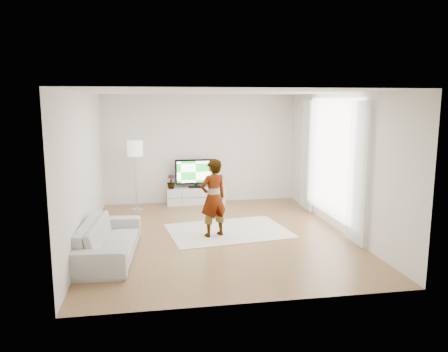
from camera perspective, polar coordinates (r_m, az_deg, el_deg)
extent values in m
plane|color=#9E7647|center=(8.77, -0.71, -7.73)|extent=(6.00, 6.00, 0.00)
plane|color=white|center=(8.36, -0.75, 10.89)|extent=(6.00, 6.00, 0.00)
cube|color=silver|center=(8.44, -17.75, 0.88)|extent=(0.02, 6.00, 2.80)
cube|color=silver|center=(9.18, 14.89, 1.70)|extent=(0.02, 6.00, 2.80)
cube|color=silver|center=(11.40, -3.07, 3.53)|extent=(5.00, 0.02, 2.80)
cube|color=silver|center=(5.56, 4.07, -3.12)|extent=(5.00, 0.02, 2.80)
cube|color=white|center=(9.43, 14.04, 2.25)|extent=(0.01, 2.60, 2.50)
cube|color=white|center=(8.25, 17.10, 0.36)|extent=(0.04, 0.70, 2.60)
cube|color=white|center=(10.61, 10.83, 2.63)|extent=(0.04, 0.70, 2.60)
cube|color=white|center=(11.35, -3.67, -2.59)|extent=(1.50, 0.42, 0.42)
cube|color=black|center=(11.14, -3.55, -2.82)|extent=(1.46, 0.00, 0.01)
cube|color=black|center=(11.11, -5.48, -2.88)|extent=(0.01, 0.00, 0.37)
cube|color=black|center=(11.19, -1.63, -2.75)|extent=(0.01, 0.00, 0.37)
cube|color=black|center=(11.33, -3.69, -1.46)|extent=(0.38, 0.21, 0.02)
cube|color=black|center=(11.32, -3.70, -1.23)|extent=(0.08, 0.05, 0.08)
cube|color=black|center=(11.26, -3.72, 0.57)|extent=(1.06, 0.06, 0.64)
cube|color=#168B20|center=(11.23, -3.70, 0.54)|extent=(0.97, 0.01, 0.55)
cube|color=white|center=(11.37, -0.39, -0.93)|extent=(0.08, 0.16, 0.20)
cube|color=#4CB2FF|center=(11.29, -0.32, -0.91)|extent=(0.01, 0.00, 0.11)
imported|color=#3F7238|center=(11.23, -6.93, -0.74)|extent=(0.21, 0.21, 0.36)
cube|color=beige|center=(9.03, 0.55, -7.17)|extent=(2.60, 2.03, 0.01)
imported|color=#334772|center=(8.50, -1.41, -2.88)|extent=(0.65, 0.55, 1.53)
imported|color=#AEAEA9|center=(7.74, -14.79, -8.00)|extent=(1.03, 2.23, 0.63)
cylinder|color=silver|center=(10.96, -11.27, -4.28)|extent=(0.29, 0.29, 0.02)
cylinder|color=silver|center=(10.82, -11.39, -0.87)|extent=(0.04, 0.04, 1.31)
cylinder|color=white|center=(10.70, -11.54, 3.55)|extent=(0.38, 0.38, 0.37)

